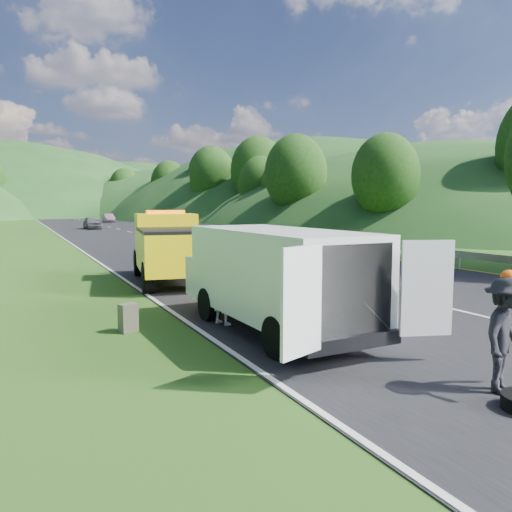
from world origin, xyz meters
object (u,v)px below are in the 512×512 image
child (259,311)px  suitcase (128,318)px  white_van (274,274)px  passing_suv (300,273)px  worker (503,394)px  woman (222,325)px  tow_truck (170,248)px

child → suitcase: suitcase is taller
white_van → passing_suv: bearing=54.2°
worker → suitcase: 7.51m
woman → suitcase: bearing=60.3°
child → white_van: bearing=-67.0°
worker → suitcase: bearing=101.8°
child → passing_suv: passing_suv is taller
tow_truck → suitcase: 7.10m
tow_truck → passing_suv: bearing=9.4°
worker → suitcase: (-4.31, 6.14, 0.32)m
tow_truck → white_van: bearing=-80.4°
tow_truck → worker: (1.47, -12.58, -1.27)m
worker → suitcase: size_ratio=2.77×
tow_truck → worker: tow_truck is taller
worker → woman: bearing=87.2°
white_van → child: bearing=72.0°
tow_truck → suitcase: (-2.84, -6.44, -0.95)m
tow_truck → child: bearing=-74.2°
white_van → woman: white_van is taller
white_van → child: (0.60, 2.00, -1.29)m
suitcase → white_van: bearing=-24.8°
woman → passing_suv: (6.22, 6.80, 0.00)m
white_van → woman: (-0.82, 1.06, -1.29)m
tow_truck → passing_suv: size_ratio=1.27×
woman → suitcase: size_ratio=2.75×
white_van → child: size_ratio=5.95×
tow_truck → worker: bearing=-74.5°
white_van → worker: (1.36, -4.78, -1.29)m
worker → tow_truck: bearing=73.4°
woman → child: (1.42, 0.94, 0.00)m
white_van → passing_suv: size_ratio=1.30×
woman → child: 1.70m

